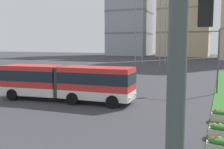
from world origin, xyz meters
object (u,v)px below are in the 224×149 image
traffic_light_near_right (191,102)px  flower_planter_4 (220,116)px  flower_planter_2 (219,146)px  traffic_light_far_right (206,50)px  apartment_tower_west (130,2)px  articulated_bus (66,82)px  car_white_van (71,83)px  flower_planter_3 (220,131)px

traffic_light_near_right → flower_planter_4: bearing=88.3°
traffic_light_near_right → flower_planter_2: bearing=87.3°
traffic_light_far_right → flower_planter_2: bearing=-84.3°
apartment_tower_west → traffic_light_far_right: bearing=-66.2°
articulated_bus → car_white_van: articulated_bus is taller
flower_planter_2 → flower_planter_4: (0.00, 5.26, 0.00)m
flower_planter_3 → apartment_tower_west: (-38.61, 97.12, 22.84)m
flower_planter_2 → flower_planter_4: size_ratio=1.00×
flower_planter_3 → car_white_van: bearing=147.6°
flower_planter_4 → traffic_light_near_right: (-0.40, -13.81, 3.69)m
car_white_van → flower_planter_3: 17.34m
flower_planter_2 → flower_planter_4: bearing=90.0°
car_white_van → flower_planter_2: size_ratio=4.12×
car_white_van → flower_planter_3: bearing=-32.4°
car_white_van → traffic_light_far_right: traffic_light_far_right is taller
traffic_light_far_right → traffic_light_near_right: bearing=-87.3°
flower_planter_3 → traffic_light_far_right: traffic_light_far_right is taller
flower_planter_4 → flower_planter_2: bearing=-90.0°
flower_planter_2 → traffic_light_far_right: bearing=95.7°
car_white_van → apartment_tower_west: size_ratio=0.10×
flower_planter_2 → articulated_bus: bearing=151.2°
articulated_bus → traffic_light_near_right: size_ratio=2.00×
flower_planter_4 → traffic_light_near_right: 14.30m
car_white_van → traffic_light_far_right: 14.12m
traffic_light_near_right → apartment_tower_west: (-38.21, 107.78, 19.14)m
flower_planter_3 → apartment_tower_west: bearing=111.7°
apartment_tower_west → car_white_van: bearing=-74.7°
apartment_tower_west → flower_planter_3: bearing=-68.3°
flower_planter_4 → traffic_light_far_right: traffic_light_far_right is taller
articulated_bus → car_white_van: size_ratio=2.65×
articulated_bus → car_white_van: 5.27m
flower_planter_2 → traffic_light_far_right: size_ratio=0.17×
traffic_light_near_right → flower_planter_3: bearing=87.9°
articulated_bus → apartment_tower_west: apartment_tower_west is taller
traffic_light_far_right → apartment_tower_west: bearing=113.8°
articulated_bus → traffic_light_far_right: traffic_light_far_right is taller
articulated_bus → traffic_light_near_right: traffic_light_near_right is taller
flower_planter_2 → flower_planter_4: 5.26m
flower_planter_4 → traffic_light_far_right: size_ratio=0.17×
flower_planter_4 → articulated_bus: bearing=173.1°
car_white_van → flower_planter_3: car_white_van is taller
flower_planter_2 → apartment_tower_west: 108.89m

